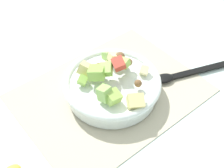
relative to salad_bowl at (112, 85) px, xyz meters
The scene contains 4 objects.
ground_plane 0.04m from the salad_bowl, 88.49° to the left, with size 2.40×2.40×0.00m, color silver.
placemat 0.04m from the salad_bowl, 88.49° to the left, with size 0.49×0.37×0.01m, color #BCB299.
salad_bowl is the anchor object (origin of this frame).
serving_spoon 0.21m from the salad_bowl, 20.10° to the right, with size 0.24×0.11×0.01m.
Camera 1 is at (-0.36, -0.44, 0.63)m, focal length 48.94 mm.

